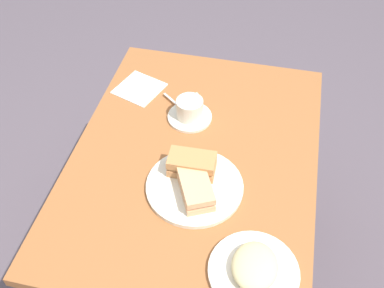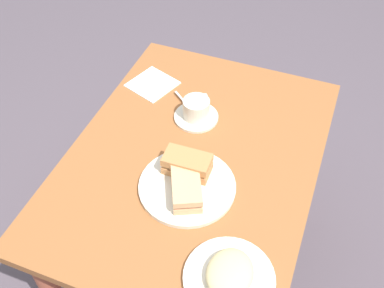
% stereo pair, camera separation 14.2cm
% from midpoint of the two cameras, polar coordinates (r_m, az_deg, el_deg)
% --- Properties ---
extents(ground_plane, '(6.00, 6.00, 0.00)m').
position_cam_midpoint_polar(ground_plane, '(2.01, -1.87, -15.07)').
color(ground_plane, '#534951').
extents(dining_table, '(1.03, 0.76, 0.71)m').
position_cam_midpoint_polar(dining_table, '(1.51, -2.40, -4.44)').
color(dining_table, '#95582E').
rests_on(dining_table, ground_plane).
extents(sandwich_plate, '(0.29, 0.29, 0.01)m').
position_cam_midpoint_polar(sandwich_plate, '(1.34, -2.71, -5.52)').
color(sandwich_plate, silver).
rests_on(sandwich_plate, dining_table).
extents(sandwich_front, '(0.17, 0.14, 0.05)m').
position_cam_midpoint_polar(sandwich_front, '(1.29, -2.69, -5.72)').
color(sandwich_front, tan).
rests_on(sandwich_front, sandwich_plate).
extents(sandwich_back, '(0.08, 0.14, 0.06)m').
position_cam_midpoint_polar(sandwich_back, '(1.34, -3.03, -2.72)').
color(sandwich_back, '#C0804C').
rests_on(sandwich_back, sandwich_plate).
extents(coffee_saucer, '(0.15, 0.15, 0.01)m').
position_cam_midpoint_polar(coffee_saucer, '(1.54, -2.92, 3.29)').
color(coffee_saucer, silver).
rests_on(coffee_saucer, dining_table).
extents(coffee_cup, '(0.12, 0.09, 0.07)m').
position_cam_midpoint_polar(coffee_cup, '(1.52, -2.95, 4.44)').
color(coffee_cup, silver).
rests_on(coffee_cup, coffee_saucer).
extents(spoon, '(0.07, 0.08, 0.01)m').
position_cam_midpoint_polar(spoon, '(1.59, -4.67, 5.03)').
color(spoon, silver).
rests_on(spoon, coffee_saucer).
extents(side_plate, '(0.23, 0.23, 0.01)m').
position_cam_midpoint_polar(side_plate, '(1.19, 4.26, -15.92)').
color(side_plate, silver).
rests_on(side_plate, dining_table).
extents(side_food_pile, '(0.14, 0.12, 0.04)m').
position_cam_midpoint_polar(side_food_pile, '(1.17, 4.34, -15.27)').
color(side_food_pile, '#D1C086').
rests_on(side_food_pile, side_plate).
extents(napkin, '(0.19, 0.19, 0.00)m').
position_cam_midpoint_polar(napkin, '(1.68, -9.07, 6.79)').
color(napkin, white).
rests_on(napkin, dining_table).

